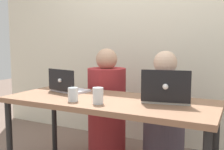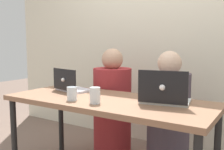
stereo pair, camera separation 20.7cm
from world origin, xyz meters
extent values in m
cube|color=silver|center=(0.00, 1.16, 1.33)|extent=(4.50, 0.10, 2.67)
cube|color=#8B6247|center=(0.00, 0.00, 0.71)|extent=(1.64, 0.68, 0.04)
cylinder|color=black|center=(-0.77, -0.29, 0.34)|extent=(0.05, 0.05, 0.69)
cylinder|color=black|center=(-0.77, 0.29, 0.34)|extent=(0.05, 0.05, 0.69)
cylinder|color=#A52C30|center=(-0.30, 0.55, 0.45)|extent=(0.48, 0.48, 0.91)
sphere|color=tan|center=(-0.30, 0.55, 1.00)|extent=(0.22, 0.22, 0.22)
cylinder|color=#4E434F|center=(0.30, 0.55, 0.45)|extent=(0.47, 0.47, 0.90)
sphere|color=beige|center=(0.30, 0.55, 0.99)|extent=(0.21, 0.21, 0.21)
cube|color=silver|center=(-0.46, 0.14, 0.74)|extent=(0.36, 0.27, 0.02)
cube|color=black|center=(-0.48, 0.04, 0.84)|extent=(0.32, 0.08, 0.19)
sphere|color=white|center=(-0.48, 0.02, 0.84)|extent=(0.03, 0.03, 0.03)
cube|color=silver|center=(0.43, 0.13, 0.74)|extent=(0.38, 0.31, 0.02)
cube|color=black|center=(0.45, 0.00, 0.86)|extent=(0.34, 0.07, 0.23)
sphere|color=white|center=(0.45, -0.01, 0.86)|extent=(0.04, 0.04, 0.04)
cylinder|color=silver|center=(-0.19, -0.19, 0.78)|extent=(0.08, 0.08, 0.10)
cylinder|color=silver|center=(-0.19, -0.19, 0.76)|extent=(0.07, 0.07, 0.06)
cylinder|color=white|center=(0.01, -0.18, 0.79)|extent=(0.08, 0.08, 0.12)
cylinder|color=silver|center=(0.01, -0.18, 0.76)|extent=(0.07, 0.07, 0.06)
camera|label=1|loc=(0.92, -1.77, 1.15)|focal=42.00mm
camera|label=2|loc=(1.10, -1.67, 1.15)|focal=42.00mm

